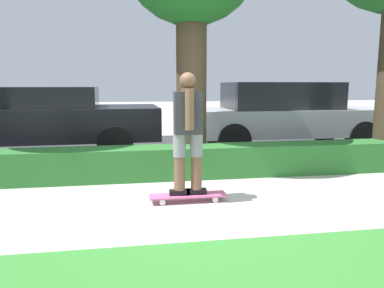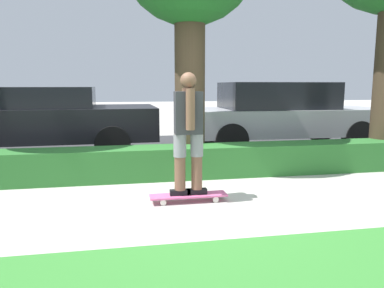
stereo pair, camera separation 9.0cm
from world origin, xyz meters
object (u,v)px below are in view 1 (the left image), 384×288
at_px(skateboard, 188,196).
at_px(skater_person, 188,131).
at_px(parked_car_front, 43,119).
at_px(parked_car_middle, 283,114).

bearing_deg(skateboard, skater_person, 0.00).
bearing_deg(skateboard, parked_car_front, 123.80).
bearing_deg(parked_car_front, parked_car_middle, -2.71).
xyz_separation_m(skateboard, skater_person, (0.00, 0.00, 0.84)).
distance_m(skateboard, parked_car_middle, 4.69).
bearing_deg(parked_car_front, skateboard, -57.72).
bearing_deg(skateboard, parked_car_middle, 52.11).
relative_size(skater_person, parked_car_front, 0.32).
xyz_separation_m(skater_person, parked_car_middle, (2.84, 3.65, -0.10)).
xyz_separation_m(skateboard, parked_car_front, (-2.52, 3.76, 0.71)).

